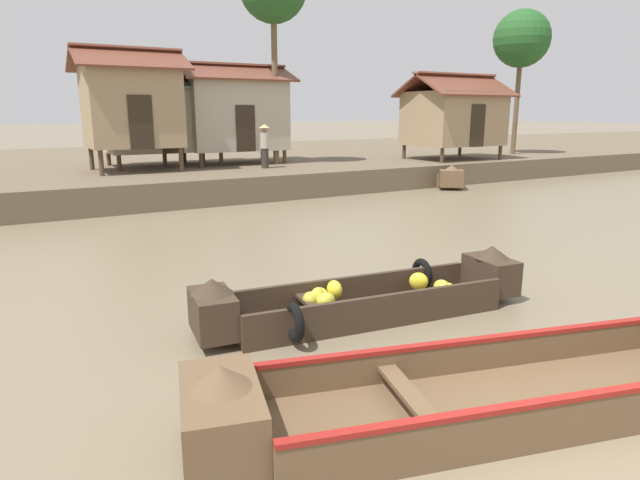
# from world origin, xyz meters

# --- Properties ---
(ground_plane) EXTENTS (300.00, 300.00, 0.00)m
(ground_plane) POSITION_xyz_m (0.00, 10.00, 0.00)
(ground_plane) COLOR #7A6B51
(riverbank_strip) EXTENTS (160.00, 20.00, 0.88)m
(riverbank_strip) POSITION_xyz_m (0.00, 24.22, 0.44)
(riverbank_strip) COLOR brown
(riverbank_strip) RESTS_ON ground
(banana_boat) EXTENTS (5.15, 1.53, 0.88)m
(banana_boat) POSITION_xyz_m (0.26, 3.85, 0.30)
(banana_boat) COLOR #3D2D21
(banana_boat) RESTS_ON ground
(viewer_boat) EXTENTS (6.59, 2.82, 0.87)m
(viewer_boat) POSITION_xyz_m (0.05, 0.98, 0.27)
(viewer_boat) COLOR brown
(viewer_boat) RESTS_ON ground
(fishing_skiff_distant) EXTENTS (3.69, 4.51, 0.98)m
(fishing_skiff_distant) POSITION_xyz_m (12.20, 15.18, 0.36)
(fishing_skiff_distant) COLOR brown
(fishing_skiff_distant) RESTS_ON ground
(stilt_house_left) EXTENTS (3.81, 3.23, 4.35)m
(stilt_house_left) POSITION_xyz_m (-0.05, 18.30, 3.23)
(stilt_house_left) COLOR #4C3826
(stilt_house_left) RESTS_ON riverbank_strip
(stilt_house_mid_left) EXTENTS (5.02, 3.20, 3.84)m
(stilt_house_mid_left) POSITION_xyz_m (1.38, 19.78, 2.82)
(stilt_house_mid_left) COLOR #4C3826
(stilt_house_mid_left) RESTS_ON riverbank_strip
(stilt_house_mid_right) EXTENTS (4.68, 3.17, 4.04)m
(stilt_house_mid_right) POSITION_xyz_m (4.16, 19.30, 2.95)
(stilt_house_mid_right) COLOR #4C3826
(stilt_house_mid_right) RESTS_ON riverbank_strip
(stilt_house_right) EXTENTS (4.59, 3.45, 3.80)m
(stilt_house_right) POSITION_xyz_m (13.64, 16.41, 2.77)
(stilt_house_right) COLOR #4C3826
(stilt_house_right) RESTS_ON riverbank_strip
(palm_tree_near) EXTENTS (2.76, 2.76, 7.00)m
(palm_tree_near) POSITION_xyz_m (18.51, 17.11, 6.47)
(palm_tree_near) COLOR brown
(palm_tree_near) RESTS_ON riverbank_strip
(vendor_person) EXTENTS (0.44, 0.44, 1.66)m
(vendor_person) POSITION_xyz_m (4.46, 16.83, 1.81)
(vendor_person) COLOR #332D28
(vendor_person) RESTS_ON riverbank_strip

